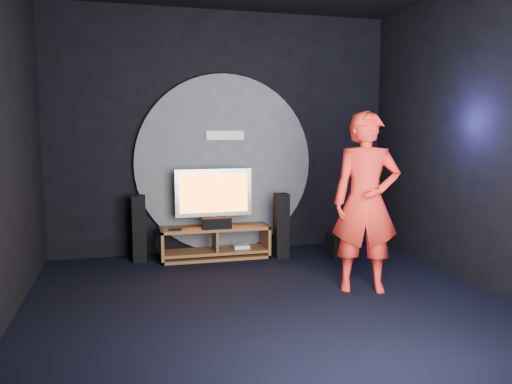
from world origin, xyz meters
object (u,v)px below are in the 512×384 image
(subwoofer, at_px, (339,245))
(player, at_px, (366,202))
(tower_speaker_left, at_px, (139,228))
(tower_speaker_right, at_px, (281,226))
(tv, at_px, (214,195))
(media_console, at_px, (215,245))

(subwoofer, distance_m, player, 1.72)
(tower_speaker_left, distance_m, tower_speaker_right, 1.97)
(tower_speaker_right, relative_size, subwoofer, 2.82)
(tower_speaker_right, xyz_separation_m, subwoofer, (0.82, -0.15, -0.30))
(tower_speaker_right, bearing_deg, tower_speaker_left, 171.12)
(tower_speaker_left, height_order, tower_speaker_right, same)
(tv, bearing_deg, subwoofer, -13.60)
(tower_speaker_right, bearing_deg, player, -73.84)
(tv, relative_size, player, 0.54)
(tv, distance_m, tower_speaker_right, 1.05)
(tv, distance_m, player, 2.34)
(tower_speaker_right, height_order, player, player)
(tower_speaker_right, distance_m, player, 1.76)
(player, bearing_deg, subwoofer, 96.46)
(tower_speaker_right, bearing_deg, media_console, 167.25)
(media_console, distance_m, tv, 0.70)
(tv, height_order, subwoofer, tv)
(media_console, xyz_separation_m, tower_speaker_right, (0.91, -0.21, 0.26))
(media_console, bearing_deg, subwoofer, -11.52)
(media_console, relative_size, tv, 1.41)
(tower_speaker_right, bearing_deg, tv, 163.40)
(tower_speaker_left, distance_m, player, 3.13)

